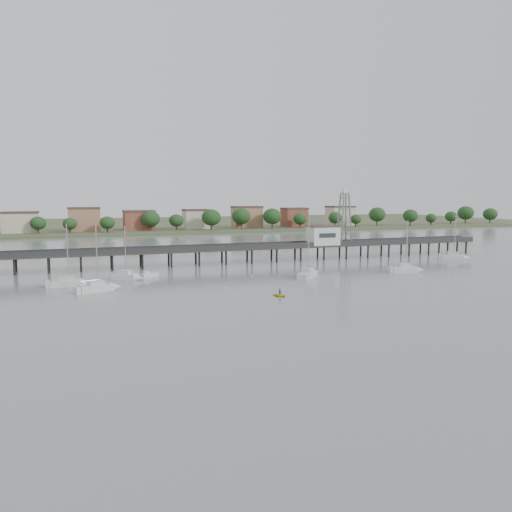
# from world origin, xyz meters

# --- Properties ---
(ground_plane) EXTENTS (500.00, 500.00, 0.00)m
(ground_plane) POSITION_xyz_m (0.00, 0.00, 0.00)
(ground_plane) COLOR slate
(ground_plane) RESTS_ON ground
(pier) EXTENTS (150.00, 5.00, 5.50)m
(pier) POSITION_xyz_m (0.00, 60.00, 3.79)
(pier) COLOR #2D2823
(pier) RESTS_ON ground
(pier_building) EXTENTS (8.40, 5.40, 5.30)m
(pier_building) POSITION_xyz_m (25.00, 60.00, 6.67)
(pier_building) COLOR silver
(pier_building) RESTS_ON ground
(lattice_tower) EXTENTS (3.20, 3.20, 15.50)m
(lattice_tower) POSITION_xyz_m (31.50, 60.00, 11.10)
(lattice_tower) COLOR slate
(lattice_tower) RESTS_ON ground
(sailboat_a) EXTENTS (8.26, 4.86, 13.15)m
(sailboat_a) POSITION_xyz_m (-34.92, 32.12, 0.64)
(sailboat_a) COLOR silver
(sailboat_a) RESTS_ON ground
(sailboat_e) EXTENTS (7.85, 5.68, 12.81)m
(sailboat_e) POSITION_xyz_m (59.70, 47.03, 0.64)
(sailboat_e) COLOR silver
(sailboat_e) RESTS_ON ground
(sailboat_b) EXTENTS (6.95, 5.61, 11.69)m
(sailboat_b) POSITION_xyz_m (-29.05, 43.15, 0.65)
(sailboat_b) COLOR silver
(sailboat_b) RESTS_ON ground
(sailboat_c) EXTENTS (7.82, 8.09, 14.35)m
(sailboat_c) POSITION_xyz_m (8.12, 33.77, 0.64)
(sailboat_c) COLOR silver
(sailboat_c) RESTS_ON ground
(sailboat_d) EXTENTS (7.82, 3.96, 12.49)m
(sailboat_d) POSITION_xyz_m (32.46, 31.88, 0.65)
(sailboat_d) COLOR silver
(sailboat_d) RESTS_ON ground
(sailboat_f) EXTENTS (7.83, 2.71, 12.78)m
(sailboat_f) POSITION_xyz_m (-39.97, 38.94, 0.64)
(sailboat_f) COLOR silver
(sailboat_f) RESTS_ON ground
(white_tender) EXTENTS (4.12, 2.87, 1.48)m
(white_tender) POSITION_xyz_m (-24.62, 45.16, 0.46)
(white_tender) COLOR silver
(white_tender) RESTS_ON ground
(yellow_dinghy) EXTENTS (1.95, 1.31, 2.65)m
(yellow_dinghy) POSITION_xyz_m (-6.15, 16.43, 0.00)
(yellow_dinghy) COLOR yellow
(yellow_dinghy) RESTS_ON ground
(dinghy_occupant) EXTENTS (0.43, 1.13, 0.27)m
(dinghy_occupant) POSITION_xyz_m (-6.15, 16.43, 0.00)
(dinghy_occupant) COLOR black
(dinghy_occupant) RESTS_ON ground
(mooring_buoys) EXTENTS (79.86, 18.29, 0.39)m
(mooring_buoys) POSITION_xyz_m (4.05, 35.48, 0.08)
(mooring_buoys) COLOR beige
(mooring_buoys) RESTS_ON ground
(far_shore) EXTENTS (500.00, 170.00, 10.40)m
(far_shore) POSITION_xyz_m (0.36, 239.58, 0.95)
(far_shore) COLOR #475133
(far_shore) RESTS_ON ground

